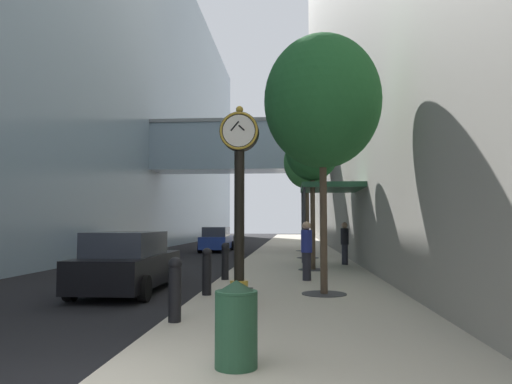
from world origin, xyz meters
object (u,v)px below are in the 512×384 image
street_tree_far (304,171)px  bollard_third (225,260)px  trash_bin (236,323)px  car_blue_mid (217,240)px  pedestrian_walking (307,249)px  bollard_second (207,270)px  bollard_nearest (175,288)px  street_tree_mid_near (312,151)px  bollard_fourth (237,254)px  street_tree_mid_far (307,163)px  pedestrian_by_clock (345,242)px  car_black_near (128,263)px  street_tree_near (322,102)px  street_clock (239,195)px

street_tree_far → bollard_third: bearing=-100.4°
trash_bin → car_blue_mid: bearing=99.6°
pedestrian_walking → bollard_second: bearing=-128.6°
pedestrian_walking → bollard_nearest: bearing=-111.7°
street_tree_mid_near → trash_bin: size_ratio=5.44×
street_tree_far → car_blue_mid: bearing=167.4°
bollard_nearest → car_blue_mid: car_blue_mid is taller
bollard_third → bollard_fourth: same height
street_tree_mid_far → pedestrian_walking: street_tree_mid_far is taller
pedestrian_walking → car_blue_mid: size_ratio=0.39×
street_tree_far → pedestrian_by_clock: bearing=-81.7°
pedestrian_by_clock → bollard_fourth: bearing=-149.3°
car_black_near → trash_bin: bearing=-61.5°
bollard_fourth → car_black_near: 5.68m
street_tree_far → pedestrian_by_clock: 10.80m
street_tree_mid_near → car_blue_mid: street_tree_mid_near is taller
pedestrian_by_clock → car_blue_mid: bearing=123.0°
bollard_nearest → street_tree_near: bearing=51.1°
pedestrian_by_clock → car_black_near: 10.21m
street_tree_mid_far → car_blue_mid: size_ratio=1.33×
street_tree_far → car_black_near: bearing=-106.6°
bollard_third → trash_bin: bollard_third is taller
bollard_fourth → street_tree_far: 13.52m
bollard_fourth → street_tree_mid_far: 8.11m
street_tree_mid_far → street_tree_mid_near: bearing=-90.0°
street_clock → pedestrian_by_clock: bearing=72.1°
street_tree_mid_far → trash_bin: size_ratio=5.93×
street_tree_near → car_blue_mid: size_ratio=1.39×
street_clock → street_tree_near: size_ratio=0.66×
bollard_nearest → bollard_third: 6.37m
street_tree_far → bollard_second: bearing=-98.6°
street_tree_mid_near → pedestrian_walking: size_ratio=3.17×
street_tree_mid_far → bollard_fourth: bearing=-114.4°
car_black_near → pedestrian_by_clock: bearing=49.0°
street_tree_near → street_tree_mid_near: street_tree_near is taller
pedestrian_walking → car_black_near: pedestrian_walking is taller
bollard_nearest → street_tree_near: (2.86, 3.54, 4.21)m
car_black_near → car_blue_mid: size_ratio=1.01×
bollard_second → street_tree_far: size_ratio=0.18×
bollard_second → street_tree_far: bearing=81.4°
street_tree_mid_near → pedestrian_by_clock: size_ratio=3.19×
trash_bin → pedestrian_walking: 9.00m
bollard_nearest → bollard_third: same height
street_tree_near → street_tree_far: size_ratio=1.05×
pedestrian_walking → car_blue_mid: pedestrian_walking is taller
street_tree_far → pedestrian_by_clock: size_ratio=3.45×
car_blue_mid → street_tree_mid_far: bearing=-52.0°
bollard_second → street_tree_mid_far: (2.86, 12.66, 4.23)m
street_tree_near → trash_bin: size_ratio=6.21×
pedestrian_walking → pedestrian_by_clock: size_ratio=1.01×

